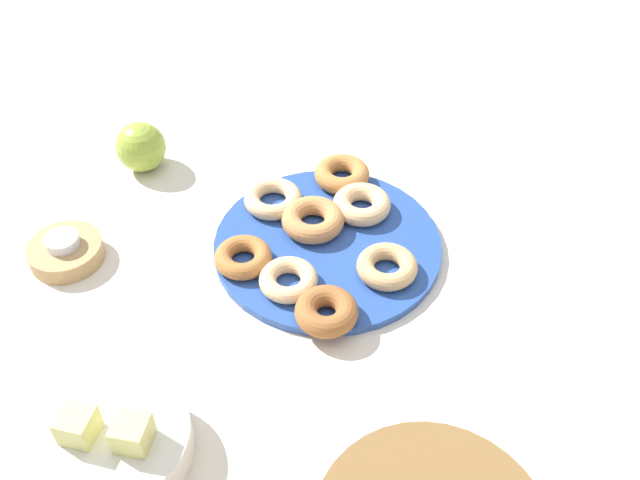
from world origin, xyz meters
TOP-DOWN VIEW (x-y plane):
  - ground_plane at (0.00, 0.00)m, footprint 2.40×2.40m
  - donut_plate at (0.00, 0.00)m, footprint 0.32×0.32m
  - donut_0 at (0.03, -0.02)m, footprint 0.12×0.12m
  - donut_1 at (-0.10, 0.03)m, footprint 0.11×0.11m
  - donut_2 at (-0.02, -0.08)m, footprint 0.11×0.11m
  - donut_3 at (0.09, 0.08)m, footprint 0.11×0.11m
  - donut_4 at (0.02, 0.10)m, footprint 0.10×0.10m
  - donut_5 at (-0.05, 0.13)m, footprint 0.11×0.11m
  - donut_6 at (0.03, -0.13)m, footprint 0.10×0.10m
  - donut_7 at (0.10, -0.05)m, footprint 0.11×0.11m
  - candle_holder at (0.33, 0.15)m, footprint 0.10×0.10m
  - tealight at (0.33, 0.15)m, footprint 0.05×0.05m
  - fruit_bowl at (0.10, 0.39)m, footprint 0.17×0.17m
  - melon_chunk_left at (0.07, 0.39)m, footprint 0.04×0.04m
  - melon_chunk_right at (0.13, 0.40)m, footprint 0.04×0.04m
  - apple at (0.34, -0.07)m, footprint 0.08×0.08m

SIDE VIEW (x-z plane):
  - ground_plane at x=0.00m, z-range 0.00..0.00m
  - donut_plate at x=0.00m, z-range 0.00..0.01m
  - candle_holder at x=0.33m, z-range 0.00..0.03m
  - fruit_bowl at x=0.10m, z-range 0.00..0.04m
  - donut_4 at x=0.02m, z-range 0.01..0.04m
  - donut_7 at x=0.10m, z-range 0.01..0.04m
  - donut_3 at x=0.09m, z-range 0.01..0.04m
  - donut_1 at x=-0.10m, z-range 0.01..0.04m
  - donut_2 at x=-0.02m, z-range 0.01..0.04m
  - donut_6 at x=0.03m, z-range 0.01..0.04m
  - donut_0 at x=0.03m, z-range 0.01..0.04m
  - donut_5 at x=-0.05m, z-range 0.01..0.04m
  - tealight at x=0.33m, z-range 0.03..0.04m
  - apple at x=0.34m, z-range 0.00..0.08m
  - melon_chunk_left at x=0.07m, z-range 0.04..0.08m
  - melon_chunk_right at x=0.13m, z-range 0.04..0.08m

